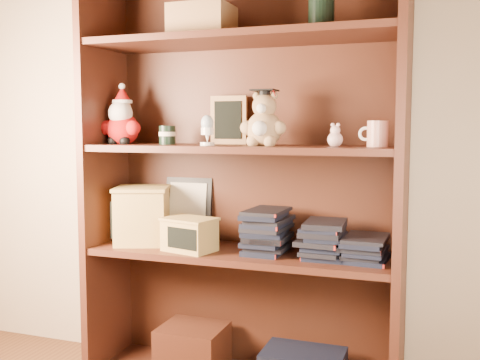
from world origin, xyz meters
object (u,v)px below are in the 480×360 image
Objects in this scene: grad_teddy_bear at (264,124)px; teacher_mug at (377,134)px; bookcase at (244,189)px; treats_box at (142,215)px.

teacher_mug is (0.40, 0.01, -0.04)m from grad_teddy_bear.
bookcase is 5.96× the size of treats_box.
grad_teddy_bear is at bearing -0.60° from treats_box.
teacher_mug is at bearing 0.90° from grad_teddy_bear.
bookcase is 7.60× the size of grad_teddy_bear.
grad_teddy_bear is 0.40m from teacher_mug.
bookcase is at bearing 149.67° from grad_teddy_bear.
grad_teddy_bear reaches higher than teacher_mug.
bookcase is 15.82× the size of teacher_mug.
bookcase is at bearing 174.23° from teacher_mug.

